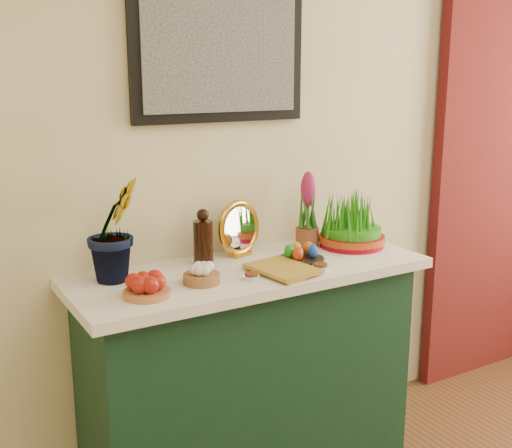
{
  "coord_description": "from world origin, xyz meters",
  "views": [
    {
      "loc": [
        -1.56,
        -0.05,
        1.63
      ],
      "look_at": [
        -0.38,
        1.95,
        1.07
      ],
      "focal_mm": 45.0,
      "sensor_mm": 36.0,
      "label": 1
    }
  ],
  "objects_px": {
    "mirror": "(239,229)",
    "wheatgrass_sabzeh": "(352,223)",
    "sideboard": "(250,377)",
    "hyacinth_green": "(114,213)",
    "book": "(263,274)"
  },
  "relations": [
    {
      "from": "sideboard",
      "to": "mirror",
      "type": "height_order",
      "value": "mirror"
    },
    {
      "from": "sideboard",
      "to": "book",
      "type": "bearing_deg",
      "value": -100.05
    },
    {
      "from": "book",
      "to": "mirror",
      "type": "bearing_deg",
      "value": 68.36
    },
    {
      "from": "mirror",
      "to": "wheatgrass_sabzeh",
      "type": "distance_m",
      "value": 0.5
    },
    {
      "from": "book",
      "to": "sideboard",
      "type": "bearing_deg",
      "value": 71.01
    },
    {
      "from": "hyacinth_green",
      "to": "book",
      "type": "relative_size",
      "value": 1.98
    },
    {
      "from": "mirror",
      "to": "hyacinth_green",
      "type": "bearing_deg",
      "value": -173.97
    },
    {
      "from": "sideboard",
      "to": "book",
      "type": "relative_size",
      "value": 5.16
    },
    {
      "from": "sideboard",
      "to": "hyacinth_green",
      "type": "distance_m",
      "value": 0.87
    },
    {
      "from": "mirror",
      "to": "book",
      "type": "bearing_deg",
      "value": -102.7
    },
    {
      "from": "mirror",
      "to": "sideboard",
      "type": "bearing_deg",
      "value": -105.09
    },
    {
      "from": "sideboard",
      "to": "wheatgrass_sabzeh",
      "type": "bearing_deg",
      "value": 3.59
    },
    {
      "from": "sideboard",
      "to": "hyacinth_green",
      "type": "height_order",
      "value": "hyacinth_green"
    },
    {
      "from": "sideboard",
      "to": "hyacinth_green",
      "type": "relative_size",
      "value": 2.61
    },
    {
      "from": "wheatgrass_sabzeh",
      "to": "book",
      "type": "bearing_deg",
      "value": -161.9
    }
  ]
}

